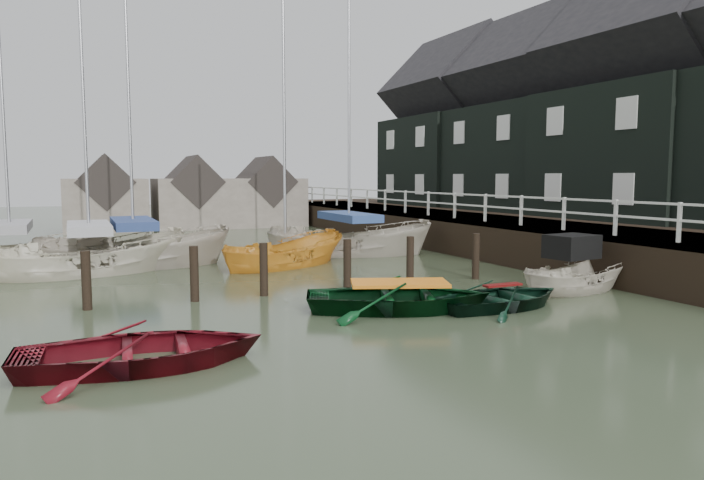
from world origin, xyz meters
name	(u,v)px	position (x,y,z in m)	size (l,w,h in m)	color
ground	(352,314)	(0.00, 0.00, 0.00)	(120.00, 120.00, 0.00)	#2A3320
pier	(457,233)	(9.48, 10.00, 0.71)	(3.04, 32.00, 2.70)	black
land_strip	(556,243)	(15.00, 10.00, 0.00)	(14.00, 38.00, 1.50)	black
quay_houses	(582,118)	(14.99, 8.66, 5.68)	(6.52, 28.14, 10.01)	black
mooring_pilings	(267,277)	(-1.11, 3.00, 0.50)	(13.72, 0.22, 1.80)	black
far_sheds	(190,197)	(0.83, 26.00, 1.86)	(14.00, 4.08, 4.39)	#665B51
rowboat_red	(144,366)	(-4.76, -2.16, 0.00)	(2.85, 3.99, 0.83)	#5A0C15
rowboat_green	(399,310)	(1.20, -0.05, 0.00)	(3.10, 4.34, 0.90)	black
rowboat_dkgreen	(502,307)	(3.63, -0.75, 0.00)	(2.56, 3.58, 0.74)	black
motorboat	(575,287)	(6.80, 0.18, 0.12)	(3.94, 1.93, 2.27)	#BEB5A2
sailboat_a	(91,271)	(-5.27, 9.03, 0.06)	(6.76, 3.72, 10.48)	beige
sailboat_b	(135,265)	(-3.84, 9.91, 0.06)	(6.74, 2.90, 11.62)	#B8AD9D
sailboat_c	(286,265)	(1.07, 8.12, 0.02)	(5.72, 4.07, 10.59)	orange
sailboat_d	(349,253)	(4.39, 10.12, 0.06)	(7.05, 5.00, 12.39)	#BAB09F
sailboat_e	(12,267)	(-7.70, 11.16, 0.06)	(6.38, 2.77, 9.50)	beige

